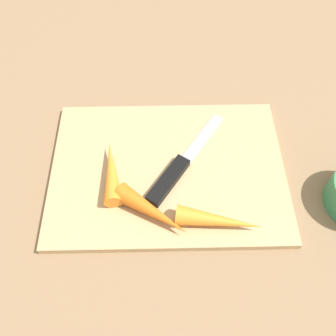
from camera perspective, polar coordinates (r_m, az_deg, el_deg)
ground_plane at (r=0.58m, az=0.00°, el=-0.65°), size 1.40×1.40×0.00m
cutting_board at (r=0.57m, az=0.00°, el=-0.33°), size 0.36×0.26×0.01m
knife at (r=0.55m, az=0.96°, el=-0.97°), size 0.13×0.18×0.01m
carrot_medium at (r=0.51m, az=-2.49°, el=-6.76°), size 0.11×0.09×0.03m
carrot_longest at (r=0.51m, az=7.94°, el=-8.14°), size 0.12×0.05×0.03m
carrot_shortest at (r=0.55m, az=-8.80°, el=-0.62°), size 0.04×0.11×0.03m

